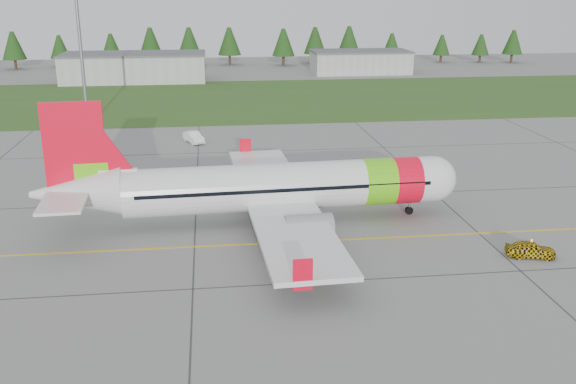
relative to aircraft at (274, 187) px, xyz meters
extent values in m
plane|color=gray|center=(7.74, -13.10, -3.39)|extent=(320.00, 320.00, 0.00)
cylinder|color=silver|center=(0.95, 0.04, 0.05)|extent=(28.98, 5.64, 4.32)
sphere|color=silver|center=(15.34, 0.71, 0.05)|extent=(4.32, 4.32, 4.32)
cone|color=silver|center=(-17.32, -0.80, 0.44)|extent=(7.95, 4.67, 4.32)
cube|color=black|center=(15.67, 0.72, 0.44)|extent=(1.90, 2.96, 0.62)
cylinder|color=#65D910|center=(9.80, 0.45, 0.05)|extent=(3.08, 4.53, 4.40)
cylinder|color=red|center=(12.46, 0.57, 0.05)|extent=(2.64, 4.51, 4.40)
cube|color=silver|center=(0.39, 0.02, -1.17)|extent=(7.72, 35.70, 0.40)
cube|color=red|center=(-1.53, 17.57, -0.56)|extent=(1.34, 0.26, 2.22)
cube|color=red|center=(0.10, -17.63, -0.56)|extent=(1.34, 0.26, 2.22)
cylinder|color=gray|center=(1.77, 6.18, -1.78)|extent=(4.09, 2.51, 2.33)
cylinder|color=gray|center=(2.33, -5.99, -1.78)|extent=(4.09, 2.51, 2.33)
cube|color=red|center=(-17.10, -0.79, 4.15)|extent=(5.11, 0.63, 8.42)
cube|color=#65D910|center=(-15.88, -0.73, 1.71)|extent=(2.90, 0.60, 2.66)
cube|color=silver|center=(-17.87, -0.82, 0.71)|extent=(4.13, 12.89, 0.24)
cylinder|color=slate|center=(13.12, 0.61, -2.61)|extent=(0.20, 0.20, 1.55)
cylinder|color=black|center=(13.12, 0.61, -3.01)|extent=(0.77, 0.34, 0.75)
cylinder|color=slate|center=(-0.86, 3.07, -2.34)|extent=(0.24, 0.24, 2.11)
cylinder|color=black|center=(-1.30, 3.05, -2.81)|extent=(1.17, 0.55, 1.15)
cylinder|color=slate|center=(-0.57, -3.13, -2.34)|extent=(0.24, 0.24, 2.11)
cylinder|color=black|center=(-1.01, -3.15, -2.81)|extent=(1.17, 0.55, 1.15)
imported|color=yellow|center=(19.74, -10.60, -1.43)|extent=(1.67, 1.85, 3.91)
imported|color=white|center=(-7.88, 33.15, -1.03)|extent=(2.11, 2.06, 4.71)
cube|color=#30561E|center=(7.74, 68.90, -3.37)|extent=(320.00, 50.00, 0.03)
cube|color=gold|center=(7.74, -5.10, -3.38)|extent=(120.00, 0.25, 0.02)
cube|color=#A8A8A3|center=(-22.26, 96.90, -0.39)|extent=(32.00, 14.00, 6.00)
cube|color=#A8A8A3|center=(32.74, 104.90, -0.79)|extent=(24.00, 12.00, 5.20)
cylinder|color=slate|center=(-24.26, 44.90, 6.61)|extent=(0.50, 0.50, 20.00)
camera|label=1|loc=(-5.60, -55.61, 17.47)|focal=40.00mm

